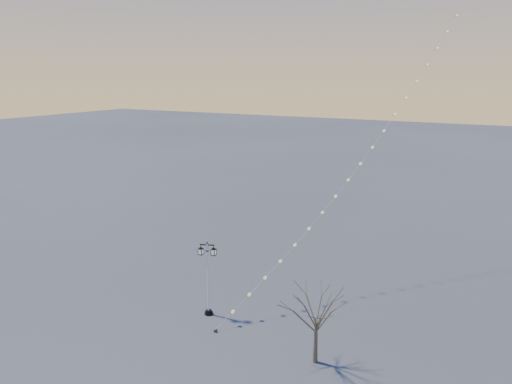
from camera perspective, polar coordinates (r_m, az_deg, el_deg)
The scene contains 4 objects.
ground at distance 34.88m, azimuth -5.88°, elevation -14.21°, with size 300.00×300.00×0.00m, color #454646.
street_lamp at distance 34.08m, azimuth -5.57°, elevation -9.49°, with size 1.27×0.78×5.25m.
bare_tree at distance 28.76m, azimuth 6.99°, elevation -13.53°, with size 2.74×2.74×4.55m.
kite_train at distance 42.28m, azimuth 15.99°, elevation 12.64°, with size 13.64×34.94×32.04m.
Camera 1 is at (17.78, -25.27, 16.20)m, focal length 34.72 mm.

